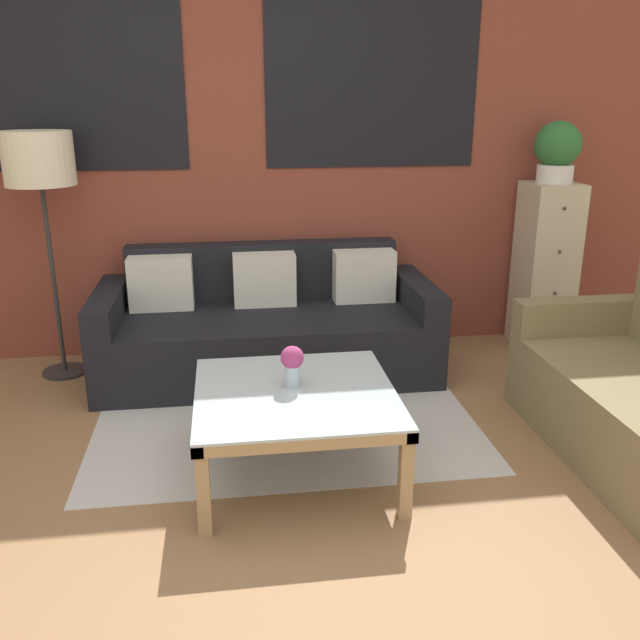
% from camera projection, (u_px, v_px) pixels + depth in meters
% --- Properties ---
extents(ground_plane, '(16.00, 16.00, 0.00)m').
position_uv_depth(ground_plane, '(250.00, 567.00, 2.56)').
color(ground_plane, '#8E6642').
extents(wall_back_brick, '(8.40, 0.09, 2.80)m').
position_uv_depth(wall_back_brick, '(227.00, 143.00, 4.42)').
color(wall_back_brick, brown).
rests_on(wall_back_brick, ground_plane).
extents(rug, '(2.05, 1.49, 0.00)m').
position_uv_depth(rug, '(285.00, 418.00, 3.75)').
color(rug, '#BCB7B2').
rests_on(rug, ground_plane).
extents(couch_dark, '(2.10, 0.88, 0.78)m').
position_uv_depth(couch_dark, '(267.00, 328.00, 4.34)').
color(couch_dark, black).
rests_on(couch_dark, ground_plane).
extents(coffee_table, '(0.91, 0.91, 0.42)m').
position_uv_depth(coffee_table, '(295.00, 403.00, 3.10)').
color(coffee_table, silver).
rests_on(coffee_table, ground_plane).
extents(floor_lamp, '(0.41, 0.41, 1.51)m').
position_uv_depth(floor_lamp, '(39.00, 167.00, 3.97)').
color(floor_lamp, '#2D2D2D').
rests_on(floor_lamp, ground_plane).
extents(drawer_cabinet, '(0.35, 0.38, 1.15)m').
position_uv_depth(drawer_cabinet, '(545.00, 266.00, 4.72)').
color(drawer_cabinet, '#C6B793').
rests_on(drawer_cabinet, ground_plane).
extents(potted_plant, '(0.30, 0.30, 0.40)m').
position_uv_depth(potted_plant, '(557.00, 150.00, 4.47)').
color(potted_plant, silver).
rests_on(potted_plant, drawer_cabinet).
extents(flower_vase, '(0.11, 0.11, 0.20)m').
position_uv_depth(flower_vase, '(292.00, 363.00, 3.09)').
color(flower_vase, '#ADBCC6').
rests_on(flower_vase, coffee_table).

